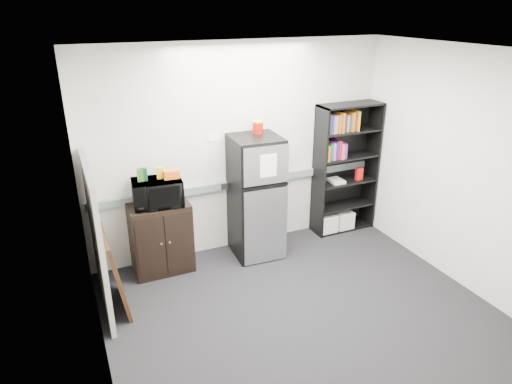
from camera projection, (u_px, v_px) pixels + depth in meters
floor at (303, 314)px, 4.89m from camera, size 4.00×4.00×0.00m
wall_back at (240, 150)px, 5.85m from camera, size 4.00×0.02×2.70m
wall_right at (463, 170)px, 5.12m from camera, size 0.02×3.50×2.70m
wall_left at (90, 239)px, 3.62m from camera, size 0.02×3.50×2.70m
ceiling at (315, 53)px, 3.86m from camera, size 4.00×3.50×0.02m
electrical_raceway at (241, 183)px, 6.00m from camera, size 3.92×0.05×0.10m
wall_note at (214, 138)px, 5.64m from camera, size 0.14×0.00×0.10m
bookshelf at (344, 166)px, 6.41m from camera, size 0.90×0.34×1.85m
cubicle_partition at (97, 238)px, 4.78m from camera, size 0.06×1.30×1.62m
cabinet at (161, 238)px, 5.55m from camera, size 0.71×0.47×0.89m
microwave at (157, 193)px, 5.31m from camera, size 0.60×0.44×0.31m
snack_box_a at (140, 175)px, 5.19m from camera, size 0.07×0.06×0.15m
snack_box_b at (144, 174)px, 5.20m from camera, size 0.08×0.06×0.15m
snack_box_c at (160, 173)px, 5.27m from camera, size 0.08×0.06×0.14m
snack_bag at (171, 174)px, 5.29m from camera, size 0.19×0.11×0.10m
refrigerator at (256, 197)px, 5.81m from camera, size 0.63×0.65×1.59m
coffee_can at (258, 126)px, 5.61m from camera, size 0.13×0.13×0.18m
framed_poster at (116, 271)px, 4.86m from camera, size 0.17×0.70×0.89m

